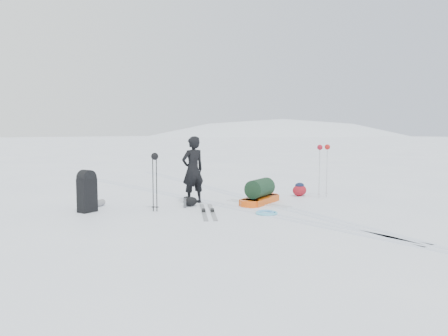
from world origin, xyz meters
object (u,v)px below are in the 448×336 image
at_px(skier, 193,170).
at_px(pulk_sled, 260,194).
at_px(expedition_rucksack, 88,192).
at_px(ski_poles_black, 155,163).

height_order(skier, pulk_sled, skier).
bearing_deg(skier, expedition_rucksack, -10.92).
distance_m(skier, expedition_rucksack, 2.65).
bearing_deg(pulk_sled, ski_poles_black, 144.42).
xyz_separation_m(skier, ski_poles_black, (-1.30, -0.39, 0.26)).
bearing_deg(ski_poles_black, expedition_rucksack, 130.99).
height_order(expedition_rucksack, ski_poles_black, ski_poles_black).
relative_size(pulk_sled, expedition_rucksack, 1.73).
distance_m(pulk_sled, expedition_rucksack, 4.26).
bearing_deg(expedition_rucksack, ski_poles_black, -54.85).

